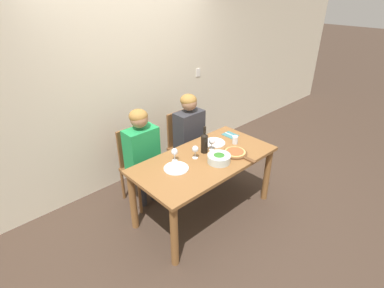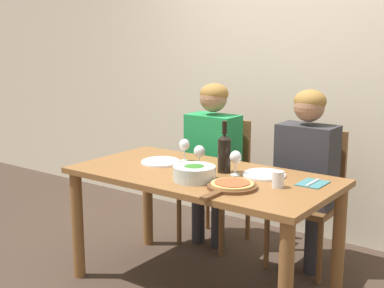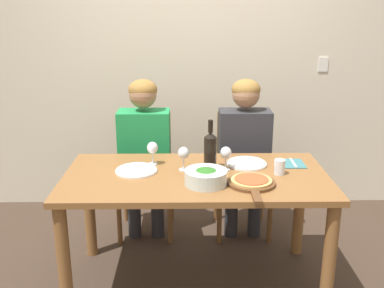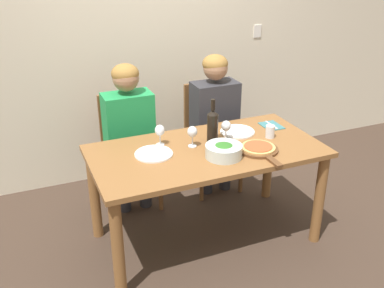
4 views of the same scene
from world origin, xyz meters
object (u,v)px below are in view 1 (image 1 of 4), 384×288
fork_on_napkin (230,135)px  water_tumbler (235,140)px  person_woman (143,149)px  wine_bottle (204,142)px  wine_glass_right (212,142)px  dinner_plate_left (176,168)px  wine_glass_left (174,152)px  pizza_on_board (236,153)px  chair_right (184,143)px  dinner_plate_right (214,143)px  person_man (190,130)px  chair_left (139,163)px  broccoli_bowl (219,158)px  wine_glass_centre (195,150)px

fork_on_napkin → water_tumbler: bearing=-125.8°
person_woman → wine_bottle: bearing=-49.9°
wine_glass_right → water_tumbler: size_ratio=1.64×
dinner_plate_left → wine_glass_left: wine_glass_left is taller
pizza_on_board → person_woman: bearing=129.9°
wine_glass_right → person_woman: bearing=134.3°
wine_bottle → wine_glass_right: (0.10, -0.02, -0.02)m
chair_right → dinner_plate_right: 0.65m
chair_right → pizza_on_board: (-0.06, -0.93, 0.26)m
person_woman → wine_glass_right: 0.81m
person_woman → person_man: 0.75m
chair_left → wine_glass_left: bearing=-80.5°
broccoli_bowl → person_man: bearing=68.0°
broccoli_bowl → wine_glass_centre: bearing=119.1°
chair_left → fork_on_napkin: size_ratio=5.16×
wine_glass_left → dinner_plate_right: bearing=-1.6°
chair_left → wine_glass_right: size_ratio=6.15×
pizza_on_board → wine_glass_centre: (-0.39, 0.25, 0.09)m
chair_right → dinner_plate_left: chair_right is taller
fork_on_napkin → chair_left: bearing=149.9°
wine_bottle → wine_glass_right: bearing=-14.1°
person_woman → chair_left: bearing=90.0°
wine_glass_left → chair_left: bearing=99.5°
chair_right → person_man: bearing=-90.0°
chair_right → broccoli_bowl: chair_right is taller
pizza_on_board → wine_glass_left: bearing=148.8°
person_woman → pizza_on_board: size_ratio=2.93×
chair_right → fork_on_napkin: 0.68m
dinner_plate_right → wine_glass_left: bearing=178.4°
chair_left → dinner_plate_right: 0.95m
person_woman → wine_bottle: 0.73m
chair_left → person_woman: size_ratio=0.76×
pizza_on_board → wine_glass_centre: size_ratio=2.76×
chair_left → person_man: 0.79m
wine_bottle → chair_right: bearing=66.5°
dinner_plate_left → broccoli_bowl: bearing=-26.4°
chair_right → broccoli_bowl: 1.02m
chair_right → wine_glass_centre: size_ratio=6.15×
chair_right → fork_on_napkin: (0.26, -0.58, 0.25)m
wine_bottle → wine_glass_left: bearing=167.0°
dinner_plate_right → water_tumbler: (0.18, -0.16, 0.04)m
dinner_plate_left → dinner_plate_right: size_ratio=1.00×
fork_on_napkin → broccoli_bowl: bearing=-150.0°
dinner_plate_left → wine_glass_centre: bearing=4.4°
broccoli_bowl → fork_on_napkin: broccoli_bowl is taller
wine_bottle → fork_on_napkin: wine_bottle is taller
person_man → pizza_on_board: 0.82m
chair_right → person_man: size_ratio=0.76×
chair_right → dinner_plate_left: bearing=-136.4°
wine_glass_left → water_tumbler: 0.80m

